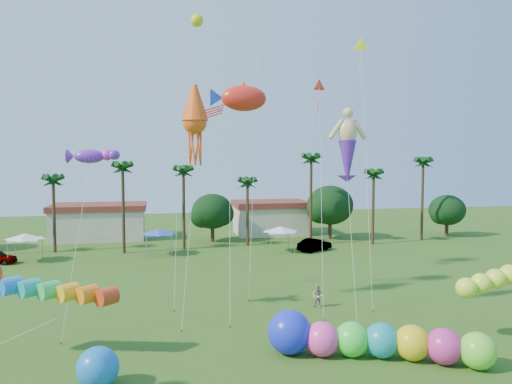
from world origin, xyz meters
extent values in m
cylinder|color=#3A2819|center=(-18.00, 41.00, 4.25)|extent=(0.36, 0.36, 8.50)
cylinder|color=#3A2819|center=(-10.00, 39.00, 5.00)|extent=(0.36, 0.36, 10.00)
cylinder|color=#3A2819|center=(-3.00, 40.00, 4.75)|extent=(0.36, 0.36, 9.50)
cylinder|color=#3A2819|center=(5.00, 41.00, 4.00)|extent=(0.36, 0.36, 8.00)
cylinder|color=#3A2819|center=(13.00, 40.00, 5.50)|extent=(0.36, 0.36, 11.00)
cylinder|color=#3A2819|center=(21.00, 39.00, 4.50)|extent=(0.36, 0.36, 9.00)
cylinder|color=#3A2819|center=(29.00, 41.00, 5.25)|extent=(0.36, 0.36, 10.50)
sphere|color=#113814|center=(1.00, 45.00, 4.03)|extent=(5.46, 5.46, 5.46)
sphere|color=#113814|center=(17.00, 44.00, 4.65)|extent=(6.30, 6.30, 6.30)
sphere|color=#113814|center=(34.00, 43.00, 3.72)|extent=(5.04, 5.04, 5.04)
cube|color=beige|center=(-14.00, 50.00, 2.00)|extent=(12.00, 7.00, 4.00)
cube|color=beige|center=(10.00, 50.00, 2.00)|extent=(10.00, 7.00, 4.00)
pyramid|color=white|center=(-20.00, 36.00, 2.75)|extent=(3.00, 3.00, 0.60)
pyramid|color=blue|center=(-6.00, 37.00, 2.75)|extent=(3.00, 3.00, 0.60)
pyramid|color=white|center=(8.00, 36.00, 2.75)|extent=(3.00, 3.00, 0.60)
imported|color=#4C4C54|center=(12.22, 35.92, 0.75)|extent=(4.73, 3.72, 1.51)
imported|color=#AF9692|center=(5.53, 14.41, 0.85)|extent=(1.05, 1.04, 1.71)
sphere|color=#FF43AA|center=(2.94, 5.67, 0.98)|extent=(1.96, 1.96, 1.96)
sphere|color=#38ED37|center=(4.56, 5.31, 0.98)|extent=(1.96, 1.96, 1.96)
sphere|color=teal|center=(6.12, 4.84, 0.98)|extent=(1.96, 1.96, 1.96)
sphere|color=yellow|center=(7.62, 4.18, 0.98)|extent=(1.96, 1.96, 1.96)
sphere|color=#CB2F8F|center=(9.04, 3.35, 0.98)|extent=(1.96, 1.96, 1.96)
sphere|color=#6BE432|center=(10.44, 2.46, 0.98)|extent=(1.96, 1.96, 1.96)
sphere|color=#1A2BEE|center=(1.23, 6.36, 1.25)|extent=(3.26, 3.26, 2.50)
sphere|color=blue|center=(-8.97, 4.00, 1.02)|extent=(2.04, 2.04, 2.04)
cylinder|color=red|center=(-10.67, 7.63, 3.51)|extent=(6.81, 4.52, 0.99)
cylinder|color=silver|center=(-12.68, 8.45, 1.75)|extent=(7.68, 1.67, 3.53)
ellipsoid|color=#D2FB37|center=(12.27, 6.29, 3.25)|extent=(6.77, 1.52, 1.47)
cylinder|color=silver|center=(15.18, 6.36, 1.62)|extent=(5.82, 0.16, 3.27)
cylinder|color=silver|center=(6.68, 10.64, 5.83)|extent=(0.38, 3.05, 11.67)
cylinder|color=brown|center=(6.50, 9.12, 0.08)|extent=(0.08, 0.08, 0.16)
ellipsoid|color=red|center=(0.47, 17.21, 15.63)|extent=(5.32, 2.07, 2.17)
cylinder|color=silver|center=(-0.51, 14.27, 7.81)|extent=(1.99, 5.91, 15.64)
cylinder|color=brown|center=(-1.49, 11.33, 0.08)|extent=(0.08, 0.08, 0.16)
cylinder|color=silver|center=(-4.37, 18.60, 12.68)|extent=(1.26, 6.08, 25.37)
cylinder|color=brown|center=(-4.99, 15.57, 0.08)|extent=(0.08, 0.08, 0.16)
cone|color=#FF5414|center=(-3.36, 15.53, 13.66)|extent=(2.32, 2.32, 5.51)
cylinder|color=silver|center=(-4.01, 13.33, 6.83)|extent=(1.32, 4.43, 13.67)
cylinder|color=brown|center=(-4.65, 11.13, 0.08)|extent=(0.08, 0.08, 0.16)
ellipsoid|color=purple|center=(-10.45, 14.24, 11.23)|extent=(3.79, 2.77, 1.32)
cylinder|color=silver|center=(-11.14, 12.30, 5.61)|extent=(1.42, 3.89, 11.24)
cylinder|color=brown|center=(-11.84, 10.37, 0.08)|extent=(0.08, 0.08, 0.16)
cone|color=#FA2E1B|center=(6.09, 16.12, 16.53)|extent=(1.14, 0.35, 1.12)
cylinder|color=silver|center=(5.53, 13.73, 8.27)|extent=(1.16, 4.80, 16.54)
cylinder|color=brown|center=(4.96, 11.34, 0.08)|extent=(0.08, 0.08, 0.16)
cone|color=#F3FF1A|center=(9.78, 17.07, 19.93)|extent=(1.40, 0.55, 1.37)
cylinder|color=silver|center=(9.43, 14.79, 9.97)|extent=(0.73, 4.60, 19.94)
cylinder|color=brown|center=(9.08, 12.50, 0.08)|extent=(0.08, 0.08, 0.16)
cylinder|color=silver|center=(1.77, 19.34, 13.28)|extent=(2.01, 4.83, 26.56)
cylinder|color=brown|center=(0.78, 16.95, 0.08)|extent=(0.08, 0.08, 0.16)
camera|label=1|loc=(-5.98, -20.43, 11.17)|focal=35.00mm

